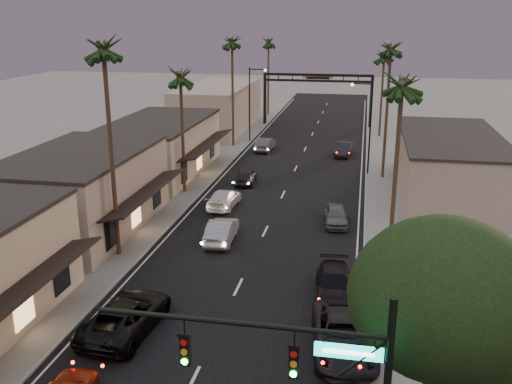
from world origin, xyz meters
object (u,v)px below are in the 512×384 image
at_px(arch, 318,86).
at_px(palm_lc, 180,72).
at_px(corner_tree, 445,304).
at_px(oncoming_silver, 222,230).
at_px(palm_lb, 103,43).
at_px(traffic_signal, 318,379).
at_px(palm_rc, 384,53).
at_px(palm_far, 269,40).
at_px(palm_rb, 391,45).
at_px(curbside_black, 334,283).
at_px(palm_ld, 232,39).
at_px(streetlight_right, 368,121).
at_px(curbside_near, 344,335).
at_px(streetlight_left, 252,98).
at_px(palm_ra, 403,79).
at_px(oncoming_pickup, 126,315).

bearing_deg(arch, palm_lc, -104.20).
height_order(corner_tree, palm_lc, palm_lc).
bearing_deg(oncoming_silver, palm_lb, 28.15).
bearing_deg(palm_lb, traffic_signal, -51.56).
distance_m(palm_rc, palm_far, 21.97).
bearing_deg(palm_rb, palm_lb, -128.02).
relative_size(palm_lb, curbside_black, 3.03).
bearing_deg(palm_ld, streetlight_right, -32.79).
relative_size(arch, curbside_near, 2.51).
relative_size(corner_tree, streetlight_left, 0.98).
xyz_separation_m(corner_tree, palm_far, (-17.78, 70.55, 5.46)).
relative_size(streetlight_left, palm_ra, 0.68).
bearing_deg(palm_far, palm_rc, -39.64).
bearing_deg(curbside_near, streetlight_left, 99.48).
height_order(palm_lb, palm_far, palm_lb).
bearing_deg(traffic_signal, streetlight_left, 103.14).
xyz_separation_m(palm_lb, palm_rc, (17.20, 42.00, -2.92)).
distance_m(corner_tree, palm_rc, 56.74).
height_order(arch, streetlight_left, streetlight_left).
height_order(streetlight_right, oncoming_pickup, streetlight_right).
xyz_separation_m(palm_lc, palm_ld, (0.00, 19.00, 1.95)).
height_order(palm_rb, curbside_near, palm_rb).
relative_size(streetlight_left, palm_ld, 0.63).
xyz_separation_m(traffic_signal, curbside_black, (-0.24, 15.01, -4.35)).
bearing_deg(curbside_black, oncoming_silver, 136.79).
bearing_deg(streetlight_left, corner_tree, -72.03).
height_order(palm_lb, palm_ld, palm_lb).
bearing_deg(streetlight_left, oncoming_pickup, -86.72).
xyz_separation_m(palm_lc, curbside_black, (14.04, -16.99, -9.74)).
xyz_separation_m(palm_ld, curbside_black, (14.04, -35.99, -11.69)).
bearing_deg(curbside_near, palm_far, 95.72).
height_order(palm_rb, oncoming_pickup, palm_rb).
relative_size(palm_ra, oncoming_pickup, 2.16).
bearing_deg(oncoming_pickup, palm_lb, -60.06).
height_order(streetlight_right, curbside_black, streetlight_right).
bearing_deg(palm_lb, palm_rc, 67.73).
bearing_deg(curbside_black, corner_tree, -74.71).
xyz_separation_m(palm_far, oncoming_pickup, (3.94, -64.67, -10.59)).
bearing_deg(palm_rc, palm_lc, -121.56).
bearing_deg(palm_far, palm_lc, -90.41).
bearing_deg(arch, palm_lb, -100.16).
distance_m(corner_tree, palm_far, 72.96).
height_order(streetlight_left, curbside_near, streetlight_left).
xyz_separation_m(streetlight_right, curbside_near, (-0.72, -31.49, -4.49)).
distance_m(streetlight_right, oncoming_pickup, 33.91).
xyz_separation_m(oncoming_pickup, curbside_black, (9.81, 5.68, -0.12)).
relative_size(traffic_signal, streetlight_right, 0.95).
xyz_separation_m(streetlight_right, curbside_black, (-1.48, -25.99, -4.60)).
bearing_deg(palm_rb, curbside_black, -97.20).
bearing_deg(palm_far, streetlight_right, -65.24).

